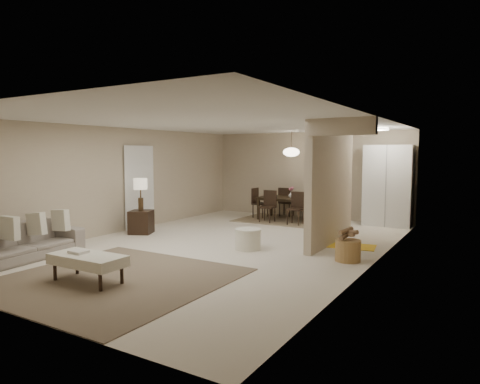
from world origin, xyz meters
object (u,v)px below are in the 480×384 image
Objects in this scene: round_pouf at (248,239)px; dining_table at (291,209)px; sofa at (21,242)px; wicker_basket at (348,251)px; side_table at (141,222)px; ottoman_bench at (88,260)px; pantry_cabinet at (388,186)px.

round_pouf is 0.28× the size of dining_table.
round_pouf is (3.05, 2.79, -0.12)m from sofa.
wicker_basket is 0.24× the size of dining_table.
wicker_basket is at bearing -65.05° from sofa.
side_table is at bearing 176.97° from round_pouf.
side_table is at bearing -6.02° from sofa.
ottoman_bench reaches higher than round_pouf.
sofa reaches higher than wicker_basket.
round_pouf is 1.18× the size of wicker_basket.
round_pouf is at bearing -52.55° from sofa.
ottoman_bench is 3.23m from round_pouf.
sofa is 2.14m from ottoman_bench.
side_table is (-4.75, -4.09, -0.78)m from pantry_cabinet.
sofa is at bearing -90.97° from side_table.
sofa is 4.19× the size of round_pouf.
round_pouf is 3.88m from dining_table.
pantry_cabinet reaches higher than side_table.
round_pouf reaches higher than wicker_basket.
ottoman_bench is 4.31m from wicker_basket.
sofa is at bearing -124.27° from pantry_cabinet.
side_table reaches higher than wicker_basket.
pantry_cabinet reaches higher than dining_table.
pantry_cabinet is 4.75× the size of wicker_basket.
pantry_cabinet is at bearing 69.08° from ottoman_bench.
wicker_basket is at bearing 46.96° from ottoman_bench.
round_pouf is at bearing -112.38° from pantry_cabinet.
ottoman_bench is at bearing -57.51° from side_table.
ottoman_bench is 2.26× the size of round_pouf.
wicker_basket is at bearing 2.92° from round_pouf.
side_table is at bearing -139.26° from pantry_cabinet.
ottoman_bench is 2.66× the size of wicker_basket.
pantry_cabinet is 6.32m from side_table.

